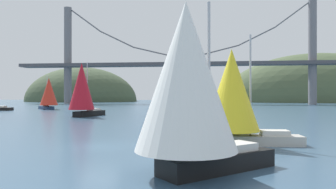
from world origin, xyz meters
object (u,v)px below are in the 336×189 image
at_px(sailboat_crimson_sail, 82,88).
at_px(channel_buoy, 193,112).
at_px(sailboat_scarlet_sail, 49,93).
at_px(sailboat_white_mainsail, 188,82).
at_px(sailboat_yellow_sail, 234,94).

bearing_deg(sailboat_crimson_sail, channel_buoy, 27.08).
bearing_deg(sailboat_scarlet_sail, sailboat_white_mainsail, -58.27).
distance_m(sailboat_scarlet_sail, sailboat_crimson_sail, 28.57).
xyz_separation_m(sailboat_white_mainsail, sailboat_crimson_sail, (-18.22, 34.37, 0.44)).
bearing_deg(sailboat_yellow_sail, sailboat_scarlet_sail, 128.26).
distance_m(sailboat_white_mainsail, sailboat_crimson_sail, 38.90).
xyz_separation_m(sailboat_yellow_sail, channel_buoy, (-3.94, 34.12, -3.15)).
xyz_separation_m(sailboat_scarlet_sail, sailboat_crimson_sail, (17.16, -22.84, 0.53)).
bearing_deg(sailboat_white_mainsail, channel_buoy, 91.65).
xyz_separation_m(sailboat_crimson_sail, channel_buoy, (16.98, 8.68, -4.07)).
distance_m(sailboat_scarlet_sail, sailboat_yellow_sail, 61.49).
bearing_deg(sailboat_white_mainsail, sailboat_yellow_sail, 73.14).
bearing_deg(sailboat_scarlet_sail, channel_buoy, -22.53).
relative_size(sailboat_scarlet_sail, sailboat_crimson_sail, 0.92).
height_order(sailboat_scarlet_sail, sailboat_yellow_sail, sailboat_scarlet_sail).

